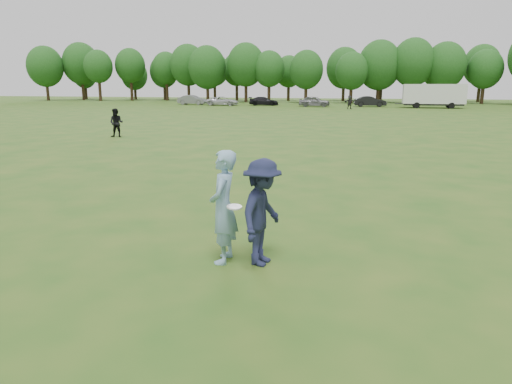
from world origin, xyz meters
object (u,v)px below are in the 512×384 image
(car_e, at_px, (314,101))
(cargo_trailer, at_px, (434,95))
(car_f, at_px, (370,102))
(player_far_a, at_px, (116,123))
(car_b, at_px, (192,100))
(car_d, at_px, (264,101))
(defender, at_px, (262,212))
(thrower, at_px, (223,207))
(car_c, at_px, (223,101))
(player_far_d, at_px, (350,102))

(car_e, bearing_deg, cargo_trailer, -89.48)
(car_f, bearing_deg, player_far_a, 153.37)
(car_b, distance_m, car_d, 11.49)
(defender, height_order, player_far_a, defender)
(thrower, relative_size, player_far_a, 1.18)
(thrower, height_order, defender, thrower)
(car_c, distance_m, car_e, 14.05)
(car_c, bearing_deg, car_d, -80.71)
(defender, bearing_deg, car_c, 28.19)
(thrower, height_order, player_far_d, thrower)
(car_c, height_order, car_d, car_c)
(car_b, relative_size, car_e, 1.02)
(car_b, height_order, car_c, car_b)
(player_far_d, bearing_deg, car_f, 43.28)
(player_far_d, bearing_deg, defender, -115.97)
(thrower, relative_size, car_b, 0.46)
(car_f, height_order, cargo_trailer, cargo_trailer)
(defender, xyz_separation_m, player_far_a, (-13.29, 17.67, -0.09))
(car_c, bearing_deg, car_e, -97.98)
(thrower, xyz_separation_m, car_d, (-13.33, 61.54, -0.39))
(player_far_a, height_order, car_f, player_far_a)
(car_c, relative_size, car_d, 1.07)
(car_e, bearing_deg, car_b, 84.48)
(player_far_d, distance_m, car_b, 25.66)
(car_d, bearing_deg, player_far_a, 175.71)
(defender, xyz_separation_m, car_e, (-6.05, 59.33, -0.21))
(thrower, xyz_separation_m, car_c, (-19.37, 59.91, -0.37))
(player_far_a, xyz_separation_m, car_b, (-12.24, 43.47, -0.13))
(defender, bearing_deg, player_far_a, 46.59)
(player_far_d, height_order, cargo_trailer, cargo_trailer)
(car_b, bearing_deg, player_far_a, -163.05)
(car_b, xyz_separation_m, car_e, (19.47, -1.81, 0.01))
(thrower, distance_m, player_far_d, 54.18)
(car_c, relative_size, car_e, 1.07)
(car_b, bearing_deg, thrower, -156.70)
(player_far_a, bearing_deg, car_e, 70.67)
(defender, bearing_deg, thrower, 103.87)
(car_d, xyz_separation_m, car_f, (15.77, -0.27, 0.10))
(thrower, distance_m, car_c, 62.97)
(thrower, xyz_separation_m, car_f, (2.44, 61.27, -0.29))
(player_far_a, height_order, car_c, player_far_a)
(car_b, height_order, car_d, car_b)
(defender, xyz_separation_m, car_f, (1.73, 61.22, -0.22))
(player_far_d, height_order, car_c, player_far_d)
(car_b, height_order, car_e, car_e)
(player_far_a, distance_m, car_f, 46.07)
(car_b, bearing_deg, defender, -156.11)
(defender, height_order, player_far_d, defender)
(player_far_a, relative_size, car_b, 0.39)
(car_e, bearing_deg, player_far_d, -135.16)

